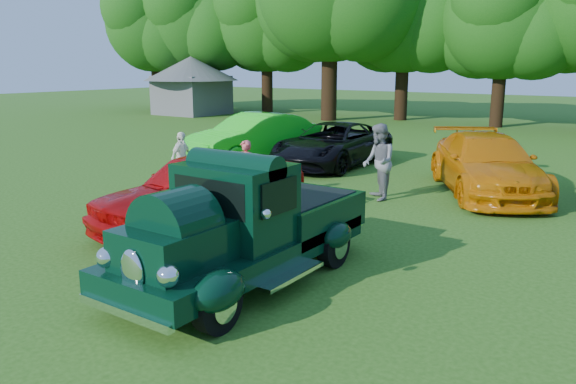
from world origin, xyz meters
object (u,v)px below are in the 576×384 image
Objects in this scene: back_car_lime at (254,138)px; red_convertible at (203,190)px; gazebo at (191,79)px; back_car_orange at (486,164)px; hero_pickup at (246,230)px; back_car_black at (333,144)px; spectator_grey at (378,162)px; spectator_pink at (246,169)px; spectator_white at (181,158)px.

red_convertible is at bearing -47.65° from back_car_lime.
gazebo is (-19.75, 19.97, 1.58)m from red_convertible.
back_car_orange is (8.11, -0.40, -0.07)m from back_car_lime.
back_car_black is at bearing 112.87° from hero_pickup.
hero_pickup is at bearing -32.57° from spectator_grey.
spectator_pink is (-0.98, 2.62, -0.07)m from red_convertible.
hero_pickup is 0.91× the size of back_car_orange.
red_convertible is 0.90× the size of back_car_orange.
spectator_pink is at bearing -97.15° from spectator_grey.
spectator_white is at bearing -46.52° from gazebo.
spectator_grey is 26.69m from gazebo.
back_car_orange is at bearing 68.18° from red_convertible.
hero_pickup reaches higher than back_car_black.
spectator_grey is at bearing -35.76° from gazebo.
back_car_orange is 27.19m from gazebo.
spectator_white is at bearing 176.25° from spectator_pink.
red_convertible is at bearing -45.31° from gazebo.
gazebo reaches higher than spectator_white.
back_car_lime is 2.65× the size of spectator_grey.
back_car_lime reaches higher than red_convertible.
spectator_grey is at bearing -12.16° from back_car_lime.
red_convertible is 2.49× the size of spectator_grey.
back_car_black is (2.66, 0.90, -0.12)m from back_car_lime.
back_car_orange reaches higher than spectator_white.
spectator_grey is at bearing -162.71° from back_car_orange.
hero_pickup is 0.94× the size of back_car_black.
spectator_white is at bearing 174.57° from back_car_orange.
spectator_pink is 2.74m from spectator_white.
gazebo is at bearing 143.26° from red_convertible.
red_convertible is 3.23× the size of spectator_pink.
spectator_grey is (-2.03, -2.29, 0.19)m from back_car_orange.
back_car_orange is 6.36m from spectator_pink.
back_car_orange is 8.44m from spectator_white.
back_car_lime is 5.50m from spectator_pink.
spectator_pink is at bearing 128.96° from hero_pickup.
hero_pickup is 8.55m from back_car_orange.
back_car_lime is 20.26m from gazebo.
back_car_orange is at bearing -14.86° from back_car_black.
back_car_lime reaches higher than spectator_white.
spectator_grey is 1.30× the size of spectator_white.
spectator_pink is (-4.89, -4.06, -0.03)m from back_car_orange.
hero_pickup is 6.19m from spectator_grey.
back_car_orange is 3.62× the size of spectator_white.
red_convertible is 4.78m from spectator_grey.
spectator_white is at bearing -115.18° from spectator_grey.
spectator_grey is (1.88, 4.39, 0.15)m from red_convertible.
back_car_lime reaches higher than back_car_orange.
back_car_lime is (-4.20, 7.08, 0.03)m from red_convertible.
red_convertible is 0.92× the size of back_car_black.
back_car_lime is 0.80× the size of gazebo.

